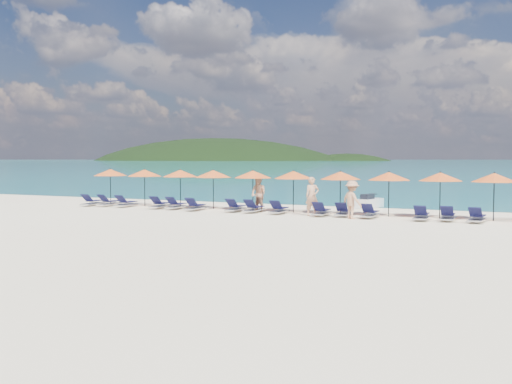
% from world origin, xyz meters
% --- Properties ---
extents(ground, '(1400.00, 1400.00, 0.00)m').
position_xyz_m(ground, '(0.00, 0.00, 0.00)').
color(ground, beige).
extents(sea, '(1600.00, 1300.00, 0.01)m').
position_xyz_m(sea, '(0.00, 660.00, 0.01)').
color(sea, '#1FA9B2').
rests_on(sea, ground).
extents(headland_main, '(374.00, 242.00, 126.50)m').
position_xyz_m(headland_main, '(-300.00, 540.00, -38.00)').
color(headland_main, black).
rests_on(headland_main, ground).
extents(headland_small, '(162.00, 126.00, 85.50)m').
position_xyz_m(headland_small, '(-150.00, 560.00, -35.00)').
color(headland_small, black).
rests_on(headland_small, ground).
extents(jetski, '(1.35, 2.39, 0.80)m').
position_xyz_m(jetski, '(4.17, 9.70, 0.33)').
color(jetski, silver).
rests_on(jetski, ground).
extents(beachgoer_a, '(0.85, 0.82, 1.97)m').
position_xyz_m(beachgoer_a, '(2.64, 4.05, 0.98)').
color(beachgoer_a, tan).
rests_on(beachgoer_a, ground).
extents(beachgoer_b, '(1.06, 0.82, 1.92)m').
position_xyz_m(beachgoer_b, '(-0.79, 5.05, 0.96)').
color(beachgoer_b, tan).
rests_on(beachgoer_b, ground).
extents(beachgoer_c, '(1.30, 1.11, 1.84)m').
position_xyz_m(beachgoer_c, '(4.84, 3.47, 0.92)').
color(beachgoer_c, tan).
rests_on(beachgoer_c, ground).
extents(umbrella_0, '(2.10, 2.10, 2.28)m').
position_xyz_m(umbrella_0, '(-11.16, 5.43, 2.02)').
color(umbrella_0, black).
rests_on(umbrella_0, ground).
extents(umbrella_1, '(2.10, 2.10, 2.28)m').
position_xyz_m(umbrella_1, '(-8.51, 5.36, 2.02)').
color(umbrella_1, black).
rests_on(umbrella_1, ground).
extents(umbrella_2, '(2.10, 2.10, 2.28)m').
position_xyz_m(umbrella_2, '(-6.03, 5.45, 2.02)').
color(umbrella_2, black).
rests_on(umbrella_2, ground).
extents(umbrella_3, '(2.10, 2.10, 2.28)m').
position_xyz_m(umbrella_3, '(-3.77, 5.37, 2.02)').
color(umbrella_3, black).
rests_on(umbrella_3, ground).
extents(umbrella_4, '(2.10, 2.10, 2.28)m').
position_xyz_m(umbrella_4, '(-1.33, 5.49, 2.02)').
color(umbrella_4, black).
rests_on(umbrella_4, ground).
extents(umbrella_5, '(2.10, 2.10, 2.28)m').
position_xyz_m(umbrella_5, '(1.12, 5.37, 2.02)').
color(umbrella_5, black).
rests_on(umbrella_5, ground).
extents(umbrella_6, '(2.10, 2.10, 2.28)m').
position_xyz_m(umbrella_6, '(3.73, 5.31, 2.02)').
color(umbrella_6, black).
rests_on(umbrella_6, ground).
extents(umbrella_7, '(2.10, 2.10, 2.28)m').
position_xyz_m(umbrella_7, '(6.21, 5.35, 2.02)').
color(umbrella_7, black).
rests_on(umbrella_7, ground).
extents(umbrella_8, '(2.10, 2.10, 2.28)m').
position_xyz_m(umbrella_8, '(8.64, 5.50, 2.02)').
color(umbrella_8, black).
rests_on(umbrella_8, ground).
extents(umbrella_9, '(2.10, 2.10, 2.28)m').
position_xyz_m(umbrella_9, '(11.06, 5.33, 2.02)').
color(umbrella_9, black).
rests_on(umbrella_9, ground).
extents(lounger_0, '(0.78, 1.75, 0.66)m').
position_xyz_m(lounger_0, '(-11.56, 4.18, 0.24)').
color(lounger_0, silver).
rests_on(lounger_0, ground).
extents(lounger_1, '(0.67, 1.72, 0.66)m').
position_xyz_m(lounger_1, '(-10.43, 4.39, 0.24)').
color(lounger_1, silver).
rests_on(lounger_1, ground).
extents(lounger_2, '(0.71, 1.73, 0.66)m').
position_xyz_m(lounger_2, '(-9.13, 4.32, 0.24)').
color(lounger_2, silver).
rests_on(lounger_2, ground).
extents(lounger_3, '(0.76, 1.75, 0.66)m').
position_xyz_m(lounger_3, '(-6.72, 4.35, 0.24)').
color(lounger_3, silver).
rests_on(lounger_3, ground).
extents(lounger_4, '(0.71, 1.73, 0.66)m').
position_xyz_m(lounger_4, '(-5.61, 4.33, 0.24)').
color(lounger_4, silver).
rests_on(lounger_4, ground).
extents(lounger_5, '(0.77, 1.75, 0.66)m').
position_xyz_m(lounger_5, '(-4.19, 4.06, 0.24)').
color(lounger_5, silver).
rests_on(lounger_5, ground).
extents(lounger_6, '(0.70, 1.73, 0.66)m').
position_xyz_m(lounger_6, '(-1.85, 4.37, 0.24)').
color(lounger_6, silver).
rests_on(lounger_6, ground).
extents(lounger_7, '(0.63, 1.70, 0.66)m').
position_xyz_m(lounger_7, '(-0.73, 4.33, 0.24)').
color(lounger_7, silver).
rests_on(lounger_7, ground).
extents(lounger_8, '(0.71, 1.73, 0.66)m').
position_xyz_m(lounger_8, '(0.75, 4.26, 0.24)').
color(lounger_8, silver).
rests_on(lounger_8, ground).
extents(lounger_9, '(0.67, 1.72, 0.66)m').
position_xyz_m(lounger_9, '(3.11, 4.14, 0.24)').
color(lounger_9, silver).
rests_on(lounger_9, ground).
extents(lounger_10, '(0.75, 1.74, 0.66)m').
position_xyz_m(lounger_10, '(4.18, 4.36, 0.24)').
color(lounger_10, silver).
rests_on(lounger_10, ground).
extents(lounger_11, '(0.65, 1.71, 0.66)m').
position_xyz_m(lounger_11, '(5.56, 4.19, 0.24)').
color(lounger_11, silver).
rests_on(lounger_11, ground).
extents(lounger_12, '(0.67, 1.72, 0.66)m').
position_xyz_m(lounger_12, '(8.00, 4.11, 0.24)').
color(lounger_12, silver).
rests_on(lounger_12, ground).
extents(lounger_13, '(0.66, 1.71, 0.66)m').
position_xyz_m(lounger_13, '(9.14, 4.40, 0.24)').
color(lounger_13, silver).
rests_on(lounger_13, ground).
extents(lounger_14, '(0.78, 1.75, 0.66)m').
position_xyz_m(lounger_14, '(10.41, 4.26, 0.24)').
color(lounger_14, silver).
rests_on(lounger_14, ground).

